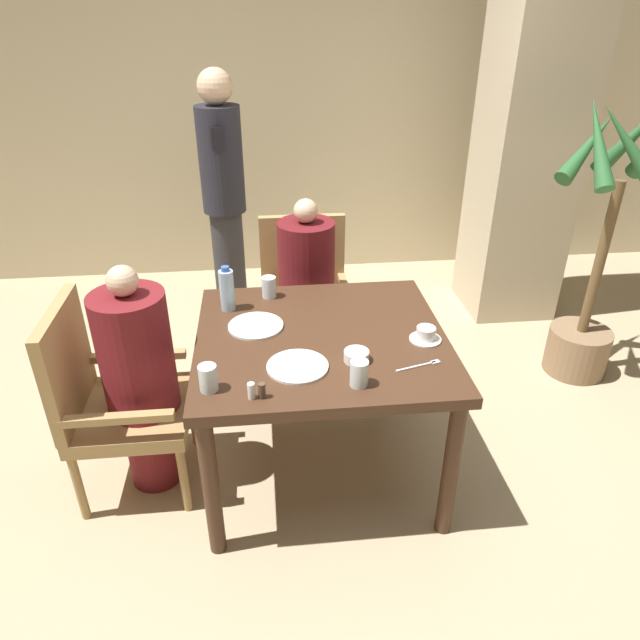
# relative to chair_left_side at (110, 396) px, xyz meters

# --- Properties ---
(ground_plane) EXTENTS (16.00, 16.00, 0.00)m
(ground_plane) POSITION_rel_chair_left_side_xyz_m (0.96, 0.00, -0.50)
(ground_plane) COLOR tan
(wall_back) EXTENTS (8.00, 0.06, 2.80)m
(wall_back) POSITION_rel_chair_left_side_xyz_m (0.96, 2.51, 0.90)
(wall_back) COLOR beige
(wall_back) RESTS_ON ground_plane
(pillar_stone) EXTENTS (0.59, 0.59, 2.70)m
(pillar_stone) POSITION_rel_chair_left_side_xyz_m (2.53, 1.60, 0.85)
(pillar_stone) COLOR #BCAD8E
(pillar_stone) RESTS_ON ground_plane
(dining_table) EXTENTS (1.11, 1.05, 0.76)m
(dining_table) POSITION_rel_chair_left_side_xyz_m (0.96, 0.00, 0.16)
(dining_table) COLOR #422819
(dining_table) RESTS_ON ground_plane
(chair_left_side) EXTENTS (0.52, 0.52, 0.95)m
(chair_left_side) POSITION_rel_chair_left_side_xyz_m (0.00, 0.00, 0.00)
(chair_left_side) COLOR #A88451
(chair_left_side) RESTS_ON ground_plane
(diner_in_left_chair) EXTENTS (0.32, 0.32, 1.13)m
(diner_in_left_chair) POSITION_rel_chair_left_side_xyz_m (0.15, 0.00, 0.08)
(diner_in_left_chair) COLOR maroon
(diner_in_left_chair) RESTS_ON ground_plane
(chair_far_side) EXTENTS (0.52, 0.52, 0.95)m
(chair_far_side) POSITION_rel_chair_left_side_xyz_m (0.96, 0.93, 0.00)
(chair_far_side) COLOR #A88451
(chair_far_side) RESTS_ON ground_plane
(diner_in_far_chair) EXTENTS (0.32, 0.32, 1.14)m
(diner_in_far_chair) POSITION_rel_chair_left_side_xyz_m (0.96, 0.78, 0.08)
(diner_in_far_chair) COLOR #5B1419
(diner_in_far_chair) RESTS_ON ground_plane
(standing_host) EXTENTS (0.29, 0.33, 1.71)m
(standing_host) POSITION_rel_chair_left_side_xyz_m (0.47, 1.66, 0.42)
(standing_host) COLOR #2D2D33
(standing_host) RESTS_ON ground_plane
(potted_palm) EXTENTS (0.62, 0.65, 1.68)m
(potted_palm) POSITION_rel_chair_left_side_xyz_m (2.64, 0.68, 0.20)
(potted_palm) COLOR #896B4C
(potted_palm) RESTS_ON ground_plane
(plate_main_left) EXTENTS (0.25, 0.25, 0.01)m
(plate_main_left) POSITION_rel_chair_left_side_xyz_m (0.67, 0.11, 0.26)
(plate_main_left) COLOR white
(plate_main_left) RESTS_ON dining_table
(plate_main_right) EXTENTS (0.25, 0.25, 0.01)m
(plate_main_right) POSITION_rel_chair_left_side_xyz_m (0.84, -0.24, 0.26)
(plate_main_right) COLOR white
(plate_main_right) RESTS_ON dining_table
(teacup_with_saucer) EXTENTS (0.14, 0.14, 0.06)m
(teacup_with_saucer) POSITION_rel_chair_left_side_xyz_m (1.41, -0.09, 0.28)
(teacup_with_saucer) COLOR white
(teacup_with_saucer) RESTS_ON dining_table
(bowl_small) EXTENTS (0.10, 0.10, 0.05)m
(bowl_small) POSITION_rel_chair_left_side_xyz_m (1.08, -0.22, 0.28)
(bowl_small) COLOR white
(bowl_small) RESTS_ON dining_table
(water_bottle) EXTENTS (0.07, 0.07, 0.22)m
(water_bottle) POSITION_rel_chair_left_side_xyz_m (0.54, 0.30, 0.36)
(water_bottle) COLOR #A3C6DB
(water_bottle) RESTS_ON dining_table
(glass_tall_near) EXTENTS (0.07, 0.07, 0.11)m
(glass_tall_near) POSITION_rel_chair_left_side_xyz_m (0.49, -0.36, 0.31)
(glass_tall_near) COLOR silver
(glass_tall_near) RESTS_ON dining_table
(glass_tall_mid) EXTENTS (0.07, 0.07, 0.11)m
(glass_tall_mid) POSITION_rel_chair_left_side_xyz_m (0.74, 0.41, 0.31)
(glass_tall_mid) COLOR silver
(glass_tall_mid) RESTS_ON dining_table
(glass_tall_far) EXTENTS (0.07, 0.07, 0.11)m
(glass_tall_far) POSITION_rel_chair_left_side_xyz_m (1.06, -0.39, 0.31)
(glass_tall_far) COLOR silver
(glass_tall_far) RESTS_ON dining_table
(salt_shaker) EXTENTS (0.03, 0.03, 0.07)m
(salt_shaker) POSITION_rel_chair_left_side_xyz_m (0.65, -0.43, 0.29)
(salt_shaker) COLOR white
(salt_shaker) RESTS_ON dining_table
(pepper_shaker) EXTENTS (0.03, 0.03, 0.06)m
(pepper_shaker) POSITION_rel_chair_left_side_xyz_m (0.69, -0.43, 0.29)
(pepper_shaker) COLOR #4C3D2D
(pepper_shaker) RESTS_ON dining_table
(fork_beside_plate) EXTENTS (0.20, 0.07, 0.00)m
(fork_beside_plate) POSITION_rel_chair_left_side_xyz_m (1.34, -0.28, 0.26)
(fork_beside_plate) COLOR silver
(fork_beside_plate) RESTS_ON dining_table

